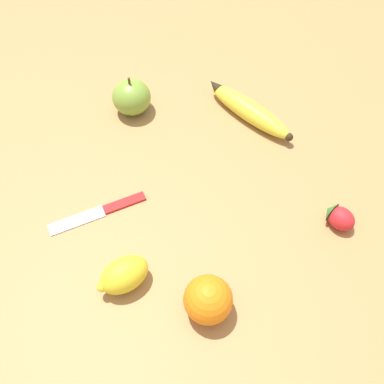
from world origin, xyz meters
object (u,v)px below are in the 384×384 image
at_px(banana, 249,110).
at_px(paring_knife, 101,211).
at_px(orange, 208,300).
at_px(strawberry, 339,217).
at_px(lemon, 123,274).
at_px(apple, 132,97).

height_order(banana, paring_knife, banana).
height_order(orange, strawberry, orange).
bearing_deg(lemon, strawberry, 144.72).
xyz_separation_m(apple, paring_knife, (0.20, 0.11, -0.03)).
bearing_deg(orange, apple, -123.29).
bearing_deg(orange, paring_knife, -95.95).
xyz_separation_m(banana, paring_knife, (0.32, -0.07, -0.02)).
bearing_deg(strawberry, paring_knife, 42.02).
bearing_deg(apple, strawberry, 91.57).
distance_m(strawberry, lemon, 0.34).
bearing_deg(orange, strawberry, 161.83).
relative_size(strawberry, apple, 0.67).
distance_m(banana, orange, 0.38).
relative_size(strawberry, lemon, 0.61).
distance_m(banana, apple, 0.22).
relative_size(orange, apple, 0.88).
distance_m(orange, strawberry, 0.25).
bearing_deg(strawberry, apple, 8.93).
relative_size(apple, lemon, 0.91).
xyz_separation_m(orange, strawberry, (-0.24, 0.08, -0.02)).
relative_size(banana, lemon, 2.36).
relative_size(banana, strawberry, 3.86).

